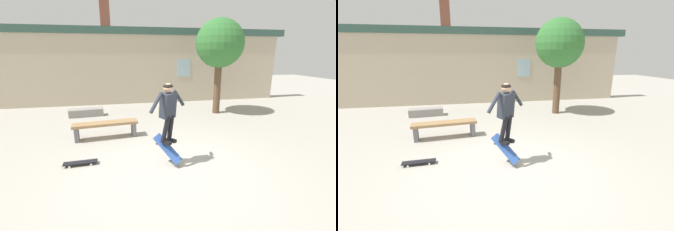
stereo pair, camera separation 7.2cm
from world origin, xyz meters
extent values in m
plane|color=#A39E93|center=(0.00, 0.00, 0.00)|extent=(40.00, 40.00, 0.00)
cube|color=#B7A88E|center=(0.00, 7.36, 1.74)|extent=(15.23, 0.40, 3.48)
cube|color=#335147|center=(0.00, 7.36, 3.65)|extent=(15.99, 0.52, 0.35)
cube|color=brown|center=(-1.66, 7.36, 4.44)|extent=(0.44, 0.44, 1.22)
cube|color=#99B7C6|center=(2.24, 7.15, 1.82)|extent=(0.70, 0.02, 0.90)
cylinder|color=brown|center=(3.03, 4.51, 1.12)|extent=(0.30, 0.30, 2.23)
sphere|color=#337033|center=(3.03, 4.51, 2.98)|extent=(2.00, 2.00, 2.00)
cube|color=#99754C|center=(-1.59, 2.28, 0.48)|extent=(2.00, 0.64, 0.08)
cube|color=slate|center=(-2.45, 2.18, 0.22)|extent=(0.16, 0.37, 0.44)
cube|color=slate|center=(-0.73, 2.37, 0.22)|extent=(0.16, 0.37, 0.44)
cube|color=gray|center=(-2.57, 5.07, 0.16)|extent=(1.42, 0.57, 0.33)
cube|color=#B7B7BC|center=(-2.55, 4.86, 0.32)|extent=(1.38, 0.19, 0.02)
cube|color=#282D38|center=(-0.03, 0.21, 1.45)|extent=(0.43, 0.41, 0.58)
sphere|color=tan|center=(-0.03, 0.21, 1.85)|extent=(0.29, 0.29, 0.21)
ellipsoid|color=black|center=(-0.03, 0.21, 1.88)|extent=(0.31, 0.31, 0.12)
cylinder|color=black|center=(0.04, 0.26, 0.89)|extent=(0.20, 0.29, 0.67)
cube|color=black|center=(0.05, 0.23, 0.59)|extent=(0.23, 0.27, 0.07)
cylinder|color=black|center=(-0.10, 0.16, 0.89)|extent=(0.26, 0.24, 0.67)
cube|color=black|center=(-0.08, 0.14, 0.59)|extent=(0.23, 0.27, 0.07)
cylinder|color=#282D38|center=(0.27, 0.42, 1.57)|extent=(0.36, 0.29, 0.44)
cylinder|color=#282D38|center=(-0.33, 0.00, 1.57)|extent=(0.36, 0.29, 0.44)
cube|color=#2D519E|center=(-0.05, 0.16, 0.42)|extent=(0.65, 0.48, 0.66)
cylinder|color=black|center=(0.19, 0.11, 0.27)|extent=(0.04, 0.08, 0.07)
cylinder|color=black|center=(0.00, 0.03, 0.17)|extent=(0.04, 0.08, 0.07)
cylinder|color=black|center=(-0.11, 0.35, 0.61)|extent=(0.04, 0.08, 0.07)
cylinder|color=black|center=(-0.29, 0.28, 0.51)|extent=(0.04, 0.08, 0.07)
cube|color=black|center=(-2.09, 0.56, 0.07)|extent=(0.79, 0.24, 0.02)
cylinder|color=silver|center=(-2.33, 0.44, 0.03)|extent=(0.05, 0.02, 0.05)
cylinder|color=silver|center=(-2.34, 0.64, 0.03)|extent=(0.05, 0.02, 0.05)
cylinder|color=silver|center=(-1.85, 0.47, 0.03)|extent=(0.05, 0.02, 0.05)
cylinder|color=silver|center=(-1.86, 0.67, 0.03)|extent=(0.05, 0.02, 0.05)
camera|label=1|loc=(-1.01, -4.62, 2.59)|focal=24.00mm
camera|label=2|loc=(-0.94, -4.63, 2.59)|focal=24.00mm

